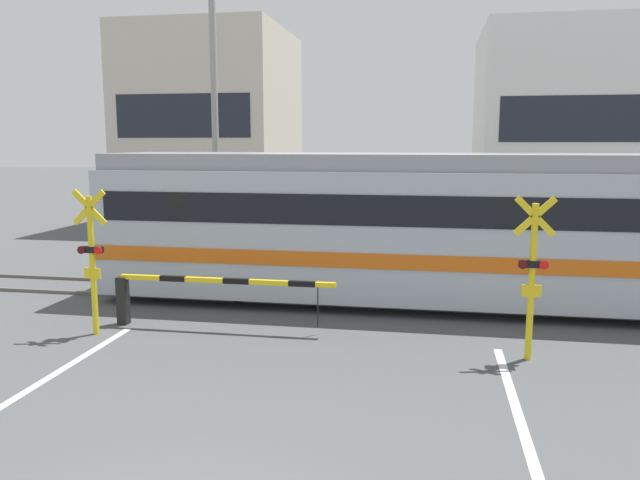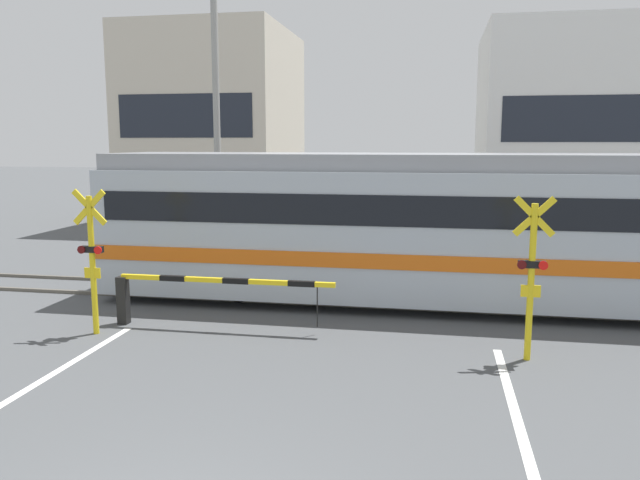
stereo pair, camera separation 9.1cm
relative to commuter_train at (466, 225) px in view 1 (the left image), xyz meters
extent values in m
cube|color=#5B564C|center=(-3.08, -0.72, -1.77)|extent=(50.00, 0.10, 0.08)
cube|color=#5B564C|center=(-3.08, 0.72, -1.77)|extent=(50.00, 0.10, 0.08)
cube|color=#ADB7C1|center=(0.00, 0.00, -0.18)|extent=(16.47, 3.00, 2.80)
cube|color=gray|center=(0.00, 0.00, 1.40)|extent=(16.30, 2.64, 0.36)
cube|color=orange|center=(0.00, 0.00, -0.60)|extent=(16.48, 3.06, 0.32)
cube|color=black|center=(0.00, 0.00, 0.45)|extent=(15.81, 3.04, 0.64)
cube|color=black|center=(-8.24, 0.00, 0.45)|extent=(0.03, 2.10, 0.80)
cylinder|color=black|center=(-5.10, -0.72, -1.43)|extent=(0.76, 0.12, 0.76)
cylinder|color=black|center=(-5.10, 0.72, -1.43)|extent=(0.76, 0.12, 0.76)
cube|color=black|center=(-6.85, -2.83, -1.33)|extent=(0.20, 0.20, 0.97)
cube|color=yellow|center=(-4.68, -2.83, -0.83)|extent=(4.34, 0.09, 0.09)
cube|color=black|center=(-5.77, -2.83, -0.83)|extent=(0.52, 0.10, 0.10)
cube|color=black|center=(-4.46, -2.83, -0.83)|extent=(0.52, 0.10, 0.10)
cube|color=black|center=(-3.16, -2.83, -0.83)|extent=(0.52, 0.10, 0.10)
cylinder|color=black|center=(-2.86, -2.83, -1.27)|extent=(0.02, 0.02, 0.79)
cube|color=black|center=(0.70, 3.08, -1.33)|extent=(0.20, 0.20, 0.97)
cube|color=yellow|center=(-1.47, 3.08, -0.83)|extent=(4.34, 0.09, 0.09)
cube|color=black|center=(-0.39, 3.08, -0.83)|extent=(0.52, 0.10, 0.10)
cube|color=black|center=(-1.69, 3.08, -0.83)|extent=(0.52, 0.10, 0.10)
cube|color=black|center=(-2.99, 3.08, -0.83)|extent=(0.52, 0.10, 0.10)
cylinder|color=black|center=(-3.30, 3.08, -1.27)|extent=(0.02, 0.02, 0.79)
cylinder|color=yellow|center=(-7.05, -3.54, -0.49)|extent=(0.11, 0.11, 2.65)
cube|color=yellow|center=(-7.05, -3.54, 0.63)|extent=(0.68, 0.04, 0.68)
cube|color=yellow|center=(-7.05, -3.54, 0.63)|extent=(0.68, 0.04, 0.68)
cube|color=black|center=(-7.05, -3.54, -0.17)|extent=(0.44, 0.12, 0.12)
cylinder|color=#4C0C0C|center=(-7.22, -3.62, -0.17)|extent=(0.15, 0.03, 0.15)
cylinder|color=red|center=(-6.88, -3.62, -0.17)|extent=(0.15, 0.03, 0.15)
cube|color=yellow|center=(-7.05, -3.56, -0.62)|extent=(0.32, 0.03, 0.20)
cylinder|color=yellow|center=(0.90, -3.54, -0.49)|extent=(0.11, 0.11, 2.65)
cube|color=yellow|center=(0.90, -3.54, 0.63)|extent=(0.68, 0.04, 0.68)
cube|color=yellow|center=(0.90, -3.54, 0.63)|extent=(0.68, 0.04, 0.68)
cube|color=black|center=(0.90, -3.54, -0.17)|extent=(0.44, 0.12, 0.12)
cylinder|color=#4C0C0C|center=(0.73, -3.62, -0.17)|extent=(0.15, 0.03, 0.15)
cylinder|color=red|center=(1.07, -3.62, -0.17)|extent=(0.15, 0.03, 0.15)
cube|color=yellow|center=(0.90, -3.56, -0.62)|extent=(0.32, 0.03, 0.20)
cylinder|color=brown|center=(-2.92, 5.58, -1.40)|extent=(0.13, 0.13, 0.83)
cylinder|color=brown|center=(-2.78, 5.58, -1.40)|extent=(0.13, 0.13, 0.83)
cube|color=maroon|center=(-2.85, 5.58, -0.65)|extent=(0.38, 0.22, 0.66)
sphere|color=#997056|center=(-2.85, 5.58, -0.21)|extent=(0.22, 0.22, 0.22)
cube|color=beige|center=(-10.49, 12.97, 2.43)|extent=(6.58, 7.16, 8.49)
cube|color=#1E232D|center=(-10.49, 9.38, 2.86)|extent=(5.53, 0.03, 1.70)
cube|color=white|center=(4.16, 12.97, 2.24)|extent=(6.23, 7.16, 8.10)
cube|color=#1E232D|center=(4.16, 9.38, 2.65)|extent=(5.23, 0.03, 1.62)
cylinder|color=gray|center=(-7.80, 5.58, 2.41)|extent=(0.22, 0.22, 8.44)
camera|label=1|loc=(-0.79, -14.14, 1.83)|focal=35.00mm
camera|label=2|loc=(-0.70, -14.12, 1.83)|focal=35.00mm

